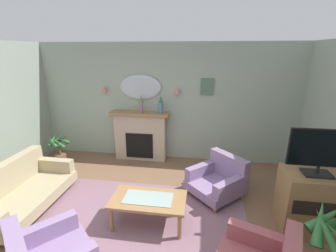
# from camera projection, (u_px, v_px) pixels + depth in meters

# --- Properties ---
(floor) EXTENTS (6.92, 6.43, 0.10)m
(floor) POSITION_uv_depth(u_px,v_px,m) (136.00, 242.00, 3.26)
(floor) COLOR brown
(floor) RESTS_ON ground
(wall_back) EXTENTS (6.92, 0.10, 2.69)m
(wall_back) POSITION_uv_depth(u_px,v_px,m) (166.00, 103.00, 5.44)
(wall_back) COLOR #93A393
(wall_back) RESTS_ON ground
(patterned_rug) EXTENTS (3.20, 2.40, 0.01)m
(patterned_rug) POSITION_uv_depth(u_px,v_px,m) (139.00, 229.00, 3.43)
(patterned_rug) COLOR #7F5B6B
(patterned_rug) RESTS_ON ground
(fireplace) EXTENTS (1.36, 0.36, 1.16)m
(fireplace) POSITION_uv_depth(u_px,v_px,m) (141.00, 136.00, 5.54)
(fireplace) COLOR tan
(fireplace) RESTS_ON ground
(mantel_vase_left) EXTENTS (0.10, 0.10, 0.39)m
(mantel_vase_left) POSITION_uv_depth(u_px,v_px,m) (141.00, 103.00, 5.27)
(mantel_vase_left) COLOR #9E6084
(mantel_vase_left) RESTS_ON fireplace
(mantel_vase_centre) EXTENTS (0.10, 0.10, 0.40)m
(mantel_vase_centre) POSITION_uv_depth(u_px,v_px,m) (161.00, 105.00, 5.21)
(mantel_vase_centre) COLOR #4C7093
(mantel_vase_centre) RESTS_ON fireplace
(wall_mirror) EXTENTS (0.96, 0.06, 0.56)m
(wall_mirror) POSITION_uv_depth(u_px,v_px,m) (140.00, 87.00, 5.33)
(wall_mirror) COLOR #B2BCC6
(wall_sconce_left) EXTENTS (0.14, 0.14, 0.14)m
(wall_sconce_left) POSITION_uv_depth(u_px,v_px,m) (104.00, 89.00, 5.42)
(wall_sconce_left) COLOR #D17066
(wall_sconce_right) EXTENTS (0.14, 0.14, 0.14)m
(wall_sconce_right) POSITION_uv_depth(u_px,v_px,m) (177.00, 91.00, 5.18)
(wall_sconce_right) COLOR #D17066
(framed_picture) EXTENTS (0.28, 0.03, 0.36)m
(framed_picture) POSITION_uv_depth(u_px,v_px,m) (207.00, 87.00, 5.12)
(framed_picture) COLOR #4C6B56
(coffee_table) EXTENTS (1.10, 0.60, 0.45)m
(coffee_table) POSITION_uv_depth(u_px,v_px,m) (148.00, 202.00, 3.44)
(coffee_table) COLOR olive
(coffee_table) RESTS_ON ground
(floral_couch) EXTENTS (0.88, 1.73, 0.76)m
(floral_couch) POSITION_uv_depth(u_px,v_px,m) (19.00, 191.00, 3.82)
(floral_couch) COLOR tan
(floral_couch) RESTS_ON ground
(armchair_by_coffee_table) EXTENTS (1.15, 1.15, 0.71)m
(armchair_by_coffee_table) POSITION_uv_depth(u_px,v_px,m) (219.00, 179.00, 4.20)
(armchair_by_coffee_table) COLOR gray
(armchair_by_coffee_table) RESTS_ON ground
(tv_cabinet) EXTENTS (0.80, 0.57, 0.90)m
(tv_cabinet) POSITION_uv_depth(u_px,v_px,m) (310.00, 202.00, 3.32)
(tv_cabinet) COLOR olive
(tv_cabinet) RESTS_ON ground
(tv_flatscreen) EXTENTS (0.84, 0.24, 0.65)m
(tv_flatscreen) POSITION_uv_depth(u_px,v_px,m) (322.00, 151.00, 3.06)
(tv_flatscreen) COLOR black
(tv_flatscreen) RESTS_ON tv_cabinet
(potted_plant_tall_palm) EXTENTS (0.65, 0.66, 1.04)m
(potted_plant_tall_palm) POSITION_uv_depth(u_px,v_px,m) (336.00, 251.00, 2.38)
(potted_plant_tall_palm) COLOR brown
(potted_plant_tall_palm) RESTS_ON ground
(potted_plant_small_fern) EXTENTS (0.45, 0.47, 0.73)m
(potted_plant_small_fern) POSITION_uv_depth(u_px,v_px,m) (59.00, 148.00, 5.35)
(potted_plant_small_fern) COLOR brown
(potted_plant_small_fern) RESTS_ON ground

